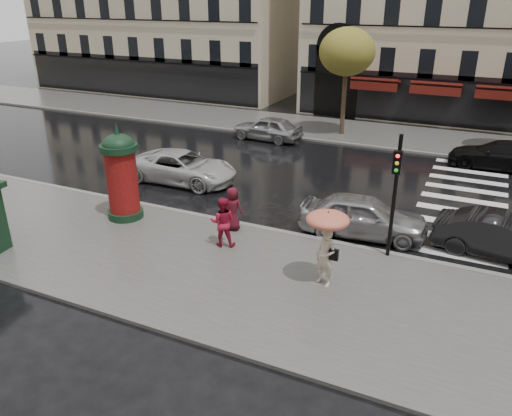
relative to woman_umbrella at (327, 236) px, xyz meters
The scene contains 17 objects.
ground 3.13m from the woman_umbrella, behind, with size 160.00×160.00×0.00m, color black.
near_sidewalk 3.15m from the woman_umbrella, 167.14° to the right, with size 90.00×7.00×0.12m, color #474744.
far_sidewalk 19.16m from the woman_umbrella, 97.80° to the left, with size 90.00×6.00×0.12m, color #474744.
near_kerb 4.25m from the woman_umbrella, 131.68° to the left, with size 90.00×0.25×0.14m, color slate.
far_kerb 16.21m from the woman_umbrella, 99.25° to the left, with size 90.00×0.25×0.14m, color slate.
zebra_crossing 10.25m from the woman_umbrella, 70.27° to the left, with size 3.60×11.75×0.01m, color silver.
tree_far_left 18.80m from the woman_umbrella, 104.37° to the left, with size 3.40×3.40×6.64m.
woman_umbrella is the anchor object (origin of this frame).
woman_red 4.26m from the woman_umbrella, 166.59° to the left, with size 0.88×0.69×1.82m, color #A91430.
man_burgundy 5.01m from the woman_umbrella, 152.20° to the left, with size 0.82×0.53×1.68m, color #4C0F1A.
morris_column 8.95m from the woman_umbrella, behind, with size 1.43×1.43×3.86m.
traffic_light 3.13m from the woman_umbrella, 61.72° to the left, with size 0.27×0.40×4.27m.
car_silver 4.22m from the woman_umbrella, 87.72° to the left, with size 1.88×4.68×1.60m, color #A0A0A5.
car_darkgrey 6.70m from the woman_umbrella, 42.14° to the left, with size 1.57×4.50×1.48m, color black.
car_white 11.13m from the woman_umbrella, 145.75° to the left, with size 2.47×5.36×1.49m, color silver.
car_black 15.67m from the woman_umbrella, 72.52° to the left, with size 2.04×5.02×1.46m, color black.
car_far_silver 17.19m from the woman_umbrella, 119.69° to the left, with size 1.77×4.39×1.50m, color #A2A3A7.
Camera 1 is at (6.30, -12.85, 8.38)m, focal length 35.00 mm.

